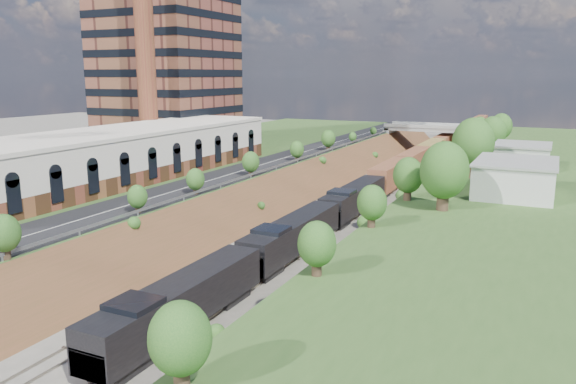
# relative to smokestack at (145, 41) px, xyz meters

# --- Properties ---
(platform_left) EXTENTS (44.00, 180.00, 5.00)m
(platform_left) POSITION_rel_smokestack_xyz_m (3.00, 4.00, -22.50)
(platform_left) COLOR #375925
(platform_left) RESTS_ON ground
(embankment_left) EXTENTS (10.00, 180.00, 10.00)m
(embankment_left) POSITION_rel_smokestack_xyz_m (25.00, 4.00, -25.00)
(embankment_left) COLOR brown
(embankment_left) RESTS_ON ground
(embankment_right) EXTENTS (10.00, 180.00, 10.00)m
(embankment_right) POSITION_rel_smokestack_xyz_m (47.00, 4.00, -25.00)
(embankment_right) COLOR brown
(embankment_right) RESTS_ON ground
(rail_left_track) EXTENTS (1.58, 180.00, 0.18)m
(rail_left_track) POSITION_rel_smokestack_xyz_m (33.40, 4.00, -24.91)
(rail_left_track) COLOR gray
(rail_left_track) RESTS_ON ground
(rail_right_track) EXTENTS (1.58, 180.00, 0.18)m
(rail_right_track) POSITION_rel_smokestack_xyz_m (38.60, 4.00, -24.91)
(rail_right_track) COLOR gray
(rail_right_track) RESTS_ON ground
(road) EXTENTS (8.00, 180.00, 0.10)m
(road) POSITION_rel_smokestack_xyz_m (20.50, 4.00, -19.95)
(road) COLOR black
(road) RESTS_ON platform_left
(guardrail) EXTENTS (0.10, 171.00, 0.70)m
(guardrail) POSITION_rel_smokestack_xyz_m (24.60, 3.80, -19.45)
(guardrail) COLOR #99999E
(guardrail) RESTS_ON platform_left
(commercial_building) EXTENTS (14.30, 62.30, 7.00)m
(commercial_building) POSITION_rel_smokestack_xyz_m (8.00, -18.00, -16.49)
(commercial_building) COLOR brown
(commercial_building) RESTS_ON platform_left
(highrise_tower) EXTENTS (22.00, 22.00, 53.90)m
(highrise_tower) POSITION_rel_smokestack_xyz_m (-8.00, 16.00, 7.88)
(highrise_tower) COLOR brown
(highrise_tower) RESTS_ON platform_left
(smokestack) EXTENTS (3.20, 3.20, 40.00)m
(smokestack) POSITION_rel_smokestack_xyz_m (0.00, 0.00, 0.00)
(smokestack) COLOR brown
(smokestack) RESTS_ON platform_left
(overpass) EXTENTS (24.50, 8.30, 7.40)m
(overpass) POSITION_rel_smokestack_xyz_m (36.00, 66.00, -20.08)
(overpass) COLOR gray
(overpass) RESTS_ON ground
(white_building_near) EXTENTS (9.00, 12.00, 4.00)m
(white_building_near) POSITION_rel_smokestack_xyz_m (59.50, -4.00, -18.00)
(white_building_near) COLOR silver
(white_building_near) RESTS_ON platform_right
(white_building_far) EXTENTS (8.00, 10.00, 3.60)m
(white_building_far) POSITION_rel_smokestack_xyz_m (59.00, 18.00, -18.20)
(white_building_far) COLOR silver
(white_building_far) RESTS_ON platform_right
(tree_right_large) EXTENTS (5.25, 5.25, 7.61)m
(tree_right_large) POSITION_rel_smokestack_xyz_m (53.00, -16.00, -15.62)
(tree_right_large) COLOR #473323
(tree_right_large) RESTS_ON platform_right
(tree_left_crest) EXTENTS (2.45, 2.45, 3.55)m
(tree_left_crest) POSITION_rel_smokestack_xyz_m (24.20, -36.00, -17.96)
(tree_left_crest) COLOR #473323
(tree_left_crest) RESTS_ON platform_left
(freight_train) EXTENTS (3.25, 199.26, 4.80)m
(freight_train) POSITION_rel_smokestack_xyz_m (38.60, 48.75, -22.25)
(freight_train) COLOR black
(freight_train) RESTS_ON ground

